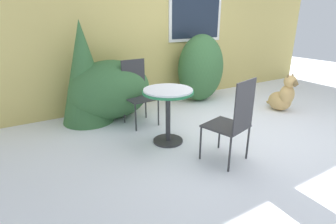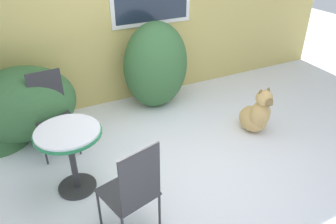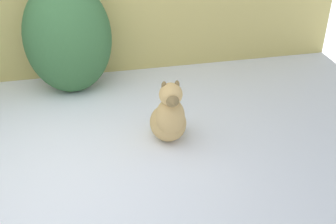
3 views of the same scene
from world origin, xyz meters
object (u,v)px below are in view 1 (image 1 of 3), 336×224
at_px(patio_table, 168,101).
at_px(patio_chair_far_side, 233,120).
at_px(patio_chair_near_table, 137,91).
at_px(dog, 283,97).

bearing_deg(patio_table, patio_chair_far_side, -67.20).
distance_m(patio_chair_near_table, dog, 2.70).
xyz_separation_m(patio_chair_near_table, dog, (2.55, -0.87, -0.28)).
xyz_separation_m(patio_table, dog, (2.50, 0.01, -0.34)).
relative_size(patio_table, dog, 1.07).
height_order(patio_chair_near_table, dog, patio_chair_near_table).
bearing_deg(patio_chair_near_table, dog, -21.82).
bearing_deg(patio_chair_far_side, patio_table, -81.63).
relative_size(patio_table, patio_chair_far_side, 0.74).
bearing_deg(dog, patio_chair_far_side, -154.59).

